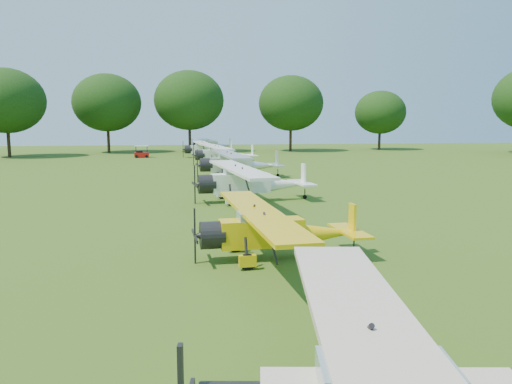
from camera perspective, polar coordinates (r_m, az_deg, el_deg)
ground at (r=25.03m, az=-0.75°, el=-3.33°), size 160.00×160.00×0.00m
tree_belt at (r=25.58m, az=7.40°, el=14.93°), size 137.36×130.27×14.52m
aircraft_2 at (r=18.08m, az=2.10°, el=-4.09°), size 6.30×10.04×1.97m
aircraft_3 at (r=30.86m, az=-0.77°, el=1.43°), size 7.49×11.90×2.34m
aircraft_4 at (r=43.70m, az=-2.21°, el=3.44°), size 7.59×12.09×2.38m
aircraft_5 at (r=56.78m, az=-3.84°, el=4.47°), size 7.32×11.63×2.28m
aircraft_6 at (r=68.59m, az=-5.64°, el=5.05°), size 7.07×11.27×2.22m
aircraft_7 at (r=81.72m, az=-5.19°, el=5.50°), size 6.72×10.67×2.09m
golf_cart at (r=69.56m, az=-12.97°, el=4.30°), size 1.94×1.25×1.61m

